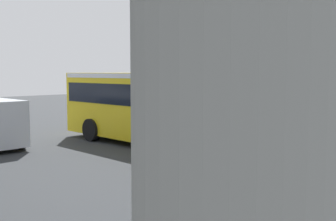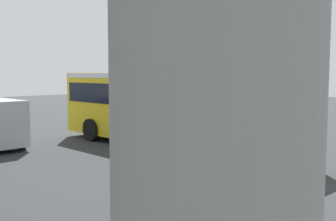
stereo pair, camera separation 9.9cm
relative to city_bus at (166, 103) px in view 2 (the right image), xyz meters
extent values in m
plane|color=#2D3033|center=(0.63, -0.39, -1.88)|extent=(80.00, 80.00, 0.00)
cube|color=yellow|center=(-0.01, 0.00, -0.17)|extent=(11.50, 2.55, 2.86)
cube|color=black|center=(-0.01, 0.00, 0.35)|extent=(11.04, 2.59, 0.90)
cube|color=white|center=(-0.01, 0.00, 1.15)|extent=(11.27, 2.58, 0.20)
cube|color=black|center=(5.76, 0.00, 0.18)|extent=(0.04, 2.24, 1.20)
cylinder|color=black|center=(3.67, 1.27, -1.36)|extent=(1.04, 0.30, 1.04)
cylinder|color=black|center=(3.67, -1.27, -1.36)|extent=(1.04, 0.30, 1.04)
cylinder|color=black|center=(-3.69, 1.27, -1.36)|extent=(1.04, 0.30, 1.04)
cylinder|color=black|center=(-3.69, -1.27, -1.36)|extent=(1.04, 0.30, 1.04)
cylinder|color=black|center=(4.06, 4.47, -1.54)|extent=(0.68, 0.22, 0.68)
torus|color=black|center=(-6.70, 4.66, -1.52)|extent=(0.72, 0.06, 0.72)
torus|color=black|center=(-7.75, 4.66, -1.52)|extent=(0.72, 0.06, 0.72)
cube|color=black|center=(-7.22, 4.66, -1.34)|extent=(0.89, 0.04, 0.04)
cylinder|color=black|center=(-7.41, 4.66, -1.14)|extent=(0.03, 0.03, 0.40)
cube|color=black|center=(-7.41, 4.66, -0.94)|extent=(0.20, 0.08, 0.04)
cylinder|color=black|center=(-6.82, 4.66, -0.97)|extent=(0.02, 0.44, 0.02)
torus|color=black|center=(-4.80, 3.60, -1.52)|extent=(0.72, 0.06, 0.72)
torus|color=black|center=(-5.85, 3.60, -1.52)|extent=(0.72, 0.06, 0.72)
cube|color=red|center=(-5.33, 3.60, -1.34)|extent=(0.89, 0.04, 0.04)
cylinder|color=red|center=(-5.52, 3.60, -1.14)|extent=(0.03, 0.03, 0.40)
cube|color=black|center=(-5.52, 3.60, -0.94)|extent=(0.20, 0.08, 0.04)
cylinder|color=red|center=(-4.93, 3.60, -0.97)|extent=(0.02, 0.44, 0.02)
cylinder|color=#2D2D38|center=(8.91, -4.50, -1.46)|extent=(0.32, 0.32, 0.85)
cylinder|color=maroon|center=(8.91, -4.50, -0.68)|extent=(0.38, 0.38, 0.70)
sphere|color=tan|center=(8.91, -4.50, -0.20)|extent=(0.22, 0.22, 0.22)
cube|color=silver|center=(-3.37, -3.65, -1.88)|extent=(2.00, 0.20, 0.01)
cube|color=silver|center=(0.63, -3.65, -1.88)|extent=(2.00, 0.20, 0.01)
cube|color=silver|center=(4.63, -3.65, -1.88)|extent=(2.00, 0.20, 0.01)
cube|color=silver|center=(8.63, -3.65, -1.88)|extent=(2.00, 0.20, 0.01)
cylinder|color=gray|center=(-11.25, 10.61, 0.98)|extent=(0.90, 0.90, 5.72)
camera|label=1|loc=(-12.30, 12.05, 1.30)|focal=44.21mm
camera|label=2|loc=(-12.37, 11.98, 1.30)|focal=44.21mm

